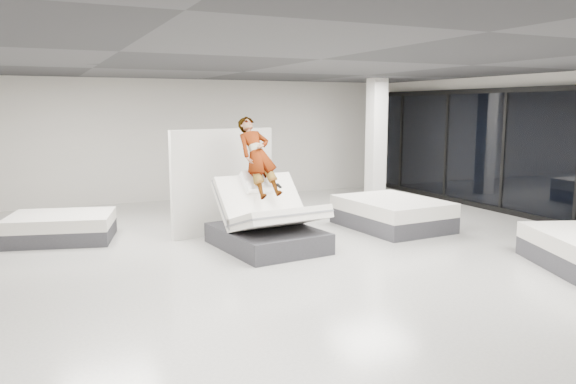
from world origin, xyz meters
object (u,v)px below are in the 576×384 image
object	(u,v)px
person	(258,174)
flat_bed_left_far	(61,227)
hero_bed	(268,225)
column	(376,141)
remote	(279,186)
divider_panel	(224,181)
flat_bed_right_far	(392,213)

from	to	relation	value
person	flat_bed_left_far	distance (m)	3.86
hero_bed	flat_bed_left_far	distance (m)	3.92
column	flat_bed_left_far	bearing A→B (deg)	-170.95
remote	divider_panel	distance (m)	1.60
person	flat_bed_right_far	xyz separation A→B (m)	(3.03, 0.19, -0.98)
flat_bed_right_far	column	bearing A→B (deg)	63.08
flat_bed_left_far	divider_panel	bearing A→B (deg)	-11.75
flat_bed_left_far	person	bearing A→B (deg)	-29.00
flat_bed_right_far	flat_bed_left_far	size ratio (longest dim) A/B	1.08
flat_bed_right_far	person	bearing A→B (deg)	-176.50
person	divider_panel	bearing A→B (deg)	96.32
remote	flat_bed_right_far	distance (m)	2.93
person	column	size ratio (longest dim) A/B	0.50
divider_panel	hero_bed	bearing A→B (deg)	-91.96
divider_panel	remote	bearing A→B (deg)	-84.10
remote	flat_bed_right_far	world-z (taller)	remote
remote	column	world-z (taller)	column
hero_bed	column	world-z (taller)	column
flat_bed_left_far	column	bearing A→B (deg)	9.05
remote	flat_bed_right_far	xyz separation A→B (m)	(2.77, 0.51, -0.80)
column	hero_bed	bearing A→B (deg)	-142.81
flat_bed_right_far	column	world-z (taller)	column
person	flat_bed_right_far	size ratio (longest dim) A/B	0.70
divider_panel	column	size ratio (longest dim) A/B	0.71
hero_bed	divider_panel	distance (m)	1.66
remote	divider_panel	size ratio (longest dim) A/B	0.06
person	remote	size ratio (longest dim) A/B	11.41
person	column	xyz separation A→B (m)	(4.47, 3.03, 0.32)
hero_bed	remote	size ratio (longest dim) A/B	15.67
remote	flat_bed_left_far	size ratio (longest dim) A/B	0.07
person	flat_bed_left_far	size ratio (longest dim) A/B	0.76
hero_bed	flat_bed_right_far	xyz separation A→B (m)	(2.99, 0.52, -0.11)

